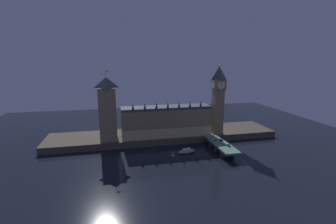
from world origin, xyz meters
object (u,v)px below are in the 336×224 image
at_px(car_southbound_trail, 221,140).
at_px(clock_tower, 218,98).
at_px(street_lamp_near, 222,145).
at_px(pedestrian_near_rail, 219,146).
at_px(car_northbound_lead, 215,141).
at_px(pedestrian_mid_walk, 229,143).
at_px(car_southbound_lead, 228,145).
at_px(boat_upstream, 187,151).
at_px(victoria_tower, 108,109).
at_px(pedestrian_far_rail, 210,139).

bearing_deg(car_southbound_trail, clock_tower, 75.43).
bearing_deg(clock_tower, street_lamp_near, -108.69).
bearing_deg(pedestrian_near_rail, car_northbound_lead, 77.32).
height_order(car_northbound_lead, pedestrian_mid_walk, pedestrian_mid_walk).
bearing_deg(street_lamp_near, car_southbound_trail, 66.78).
height_order(car_southbound_lead, boat_upstream, car_southbound_lead).
distance_m(car_southbound_trail, pedestrian_near_rail, 16.40).
distance_m(car_southbound_trail, boat_upstream, 33.73).
xyz_separation_m(victoria_tower, pedestrian_far_rail, (87.61, -22.84, -26.37)).
bearing_deg(car_southbound_lead, pedestrian_far_rail, 114.99).
xyz_separation_m(clock_tower, pedestrian_far_rail, (-15.11, -20.06, -33.11)).
relative_size(car_southbound_lead, street_lamp_near, 0.60).
relative_size(car_northbound_lead, pedestrian_mid_walk, 2.57).
relative_size(car_southbound_trail, street_lamp_near, 0.61).
distance_m(clock_tower, car_southbound_trail, 41.98).
bearing_deg(pedestrian_far_rail, street_lamp_near, -90.89).
height_order(car_southbound_trail, pedestrian_mid_walk, pedestrian_mid_walk).
relative_size(victoria_tower, car_northbound_lead, 14.72).
xyz_separation_m(pedestrian_mid_walk, pedestrian_far_rail, (-11.63, 13.92, 0.08)).
xyz_separation_m(victoria_tower, boat_upstream, (63.43, -31.78, -32.71)).
distance_m(victoria_tower, pedestrian_mid_walk, 109.08).
relative_size(victoria_tower, boat_upstream, 4.00).
height_order(clock_tower, pedestrian_far_rail, clock_tower).
xyz_separation_m(car_southbound_lead, pedestrian_near_rail, (-8.72, 0.27, 0.23)).
bearing_deg(car_southbound_trail, street_lamp_near, -113.22).
relative_size(pedestrian_mid_walk, street_lamp_near, 0.23).
xyz_separation_m(car_northbound_lead, pedestrian_far_rail, (-2.91, 5.52, 0.33)).
distance_m(car_southbound_lead, car_southbound_trail, 14.16).
xyz_separation_m(car_northbound_lead, street_lamp_near, (-3.31, -20.28, 3.80)).
xyz_separation_m(clock_tower, victoria_tower, (-102.72, 2.78, -6.73)).
height_order(clock_tower, boat_upstream, clock_tower).
bearing_deg(car_southbound_trail, car_southbound_lead, -90.00).
distance_m(clock_tower, car_southbound_lead, 51.54).
bearing_deg(pedestrian_near_rail, street_lamp_near, -93.11).
height_order(victoria_tower, car_southbound_lead, victoria_tower).
distance_m(car_northbound_lead, street_lamp_near, 20.90).
bearing_deg(car_southbound_lead, victoria_tower, 156.67).
distance_m(victoria_tower, car_northbound_lead, 98.54).
distance_m(car_northbound_lead, pedestrian_near_rail, 13.24).
distance_m(pedestrian_far_rail, boat_upstream, 26.54).
xyz_separation_m(pedestrian_near_rail, pedestrian_mid_walk, (11.63, 4.51, -0.06)).
distance_m(car_southbound_trail, pedestrian_mid_walk, 9.82).
bearing_deg(car_northbound_lead, car_southbound_trail, 9.53).
bearing_deg(street_lamp_near, boat_upstream, 144.66).
relative_size(pedestrian_far_rail, street_lamp_near, 0.25).
distance_m(car_northbound_lead, boat_upstream, 27.95).
distance_m(pedestrian_near_rail, street_lamp_near, 8.16).
xyz_separation_m(car_southbound_lead, street_lamp_near, (-9.12, -7.09, 3.72)).
relative_size(car_southbound_trail, pedestrian_mid_walk, 2.62).
xyz_separation_m(car_northbound_lead, car_southbound_trail, (5.81, 0.98, 0.02)).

